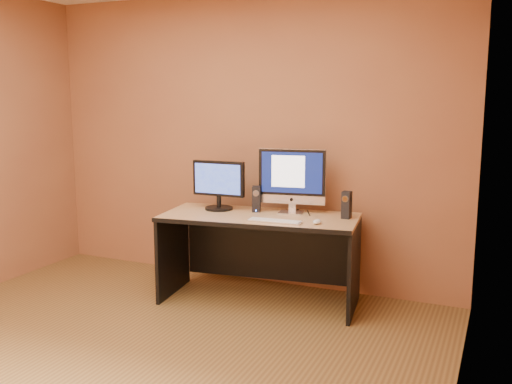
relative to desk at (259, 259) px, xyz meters
The scene contains 11 objects.
floor 1.57m from the desk, 103.87° to the right, with size 4.00×4.00×0.00m, color brown.
walls 1.78m from the desk, 103.87° to the right, with size 4.00×4.00×2.60m, color #945D3B, non-canonical shape.
desk is the anchor object (origin of this frame).
imac 0.70m from the desk, 44.34° to the left, with size 0.57×0.21×0.55m, color #B6B6BA, non-canonical shape.
second_monitor 0.72m from the desk, 168.39° to the left, with size 0.48×0.24×0.42m, color black, non-canonical shape.
speaker_left 0.50m from the desk, 123.22° to the left, with size 0.07×0.07×0.22m, color black, non-canonical shape.
speaker_right 0.85m from the desk, 14.54° to the left, with size 0.07×0.07×0.22m, color black, non-canonical shape.
keyboard 0.47m from the desk, 41.29° to the right, with size 0.43×0.12×0.02m, color silver.
mouse 0.66m from the desk, 11.26° to the right, with size 0.06×0.10×0.04m, color white.
cable_a 0.56m from the desk, 35.86° to the left, with size 0.01×0.01×0.22m, color black.
cable_b 0.49m from the desk, 53.56° to the left, with size 0.01×0.01×0.18m, color black.
Camera 1 is at (2.18, -2.70, 1.71)m, focal length 40.00 mm.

